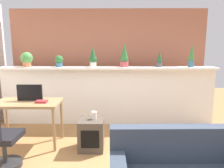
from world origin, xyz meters
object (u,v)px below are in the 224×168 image
(potted_plant_2, at_px, (93,58))
(potted_plant_3, at_px, (124,57))
(potted_plant_1, at_px, (59,61))
(desk, at_px, (28,107))
(vase_on_shelf, at_px, (94,115))
(potted_plant_5, at_px, (191,57))
(potted_plant_0, at_px, (27,59))
(tv_monitor, at_px, (30,93))
(office_chair, at_px, (0,143))
(potted_plant_4, at_px, (159,60))
(side_cube_shelf, at_px, (91,134))
(book_on_desk, at_px, (42,102))

(potted_plant_2, bearing_deg, potted_plant_3, 4.07)
(potted_plant_1, relative_size, desk, 0.22)
(potted_plant_3, distance_m, desk, 2.09)
(vase_on_shelf, bearing_deg, potted_plant_2, 95.93)
(potted_plant_1, bearing_deg, potted_plant_5, 0.35)
(potted_plant_2, bearing_deg, vase_on_shelf, -84.07)
(potted_plant_1, bearing_deg, potted_plant_0, -179.50)
(tv_monitor, height_order, office_chair, tv_monitor)
(potted_plant_5, bearing_deg, potted_plant_3, 179.91)
(office_chair, bearing_deg, tv_monitor, 82.87)
(potted_plant_4, height_order, tv_monitor, potted_plant_4)
(vase_on_shelf, bearing_deg, potted_plant_0, 143.21)
(potted_plant_4, bearing_deg, potted_plant_5, -1.75)
(side_cube_shelf, bearing_deg, potted_plant_4, 42.47)
(potted_plant_4, height_order, book_on_desk, potted_plant_4)
(potted_plant_0, relative_size, desk, 0.28)
(potted_plant_1, bearing_deg, potted_plant_2, -2.17)
(potted_plant_0, height_order, side_cube_shelf, potted_plant_0)
(potted_plant_2, distance_m, desk, 1.60)
(potted_plant_3, relative_size, desk, 0.44)
(potted_plant_1, xyz_separation_m, side_cube_shelf, (0.78, -1.16, -1.11))
(vase_on_shelf, bearing_deg, potted_plant_4, 42.60)
(potted_plant_1, relative_size, potted_plant_2, 0.58)
(potted_plant_2, height_order, side_cube_shelf, potted_plant_2)
(tv_monitor, height_order, side_cube_shelf, tv_monitor)
(side_cube_shelf, distance_m, vase_on_shelf, 0.32)
(potted_plant_5, bearing_deg, desk, -161.66)
(potted_plant_2, bearing_deg, office_chair, -122.38)
(potted_plant_4, bearing_deg, office_chair, -143.97)
(potted_plant_2, relative_size, desk, 0.38)
(potted_plant_3, relative_size, potted_plant_4, 1.46)
(office_chair, bearing_deg, book_on_desk, 64.10)
(book_on_desk, bearing_deg, potted_plant_3, 37.34)
(side_cube_shelf, bearing_deg, potted_plant_2, 93.42)
(potted_plant_0, relative_size, potted_plant_5, 0.65)
(potted_plant_0, height_order, vase_on_shelf, potted_plant_0)
(potted_plant_2, distance_m, side_cube_shelf, 1.64)
(potted_plant_1, xyz_separation_m, potted_plant_3, (1.35, 0.02, 0.08))
(tv_monitor, bearing_deg, potted_plant_2, 41.64)
(side_cube_shelf, bearing_deg, potted_plant_3, 63.91)
(potted_plant_1, distance_m, tv_monitor, 1.07)
(tv_monitor, bearing_deg, potted_plant_0, 112.98)
(desk, relative_size, side_cube_shelf, 2.20)
(potted_plant_3, bearing_deg, tv_monitor, -150.42)
(potted_plant_0, height_order, desk, potted_plant_0)
(side_cube_shelf, xyz_separation_m, book_on_desk, (-0.82, 0.11, 0.52))
(potted_plant_2, xyz_separation_m, potted_plant_3, (0.64, 0.05, 0.02))
(potted_plant_3, bearing_deg, desk, -148.68)
(book_on_desk, bearing_deg, potted_plant_2, 53.56)
(potted_plant_3, height_order, book_on_desk, potted_plant_3)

